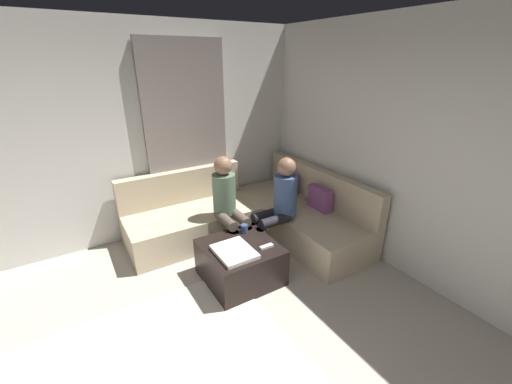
{
  "coord_description": "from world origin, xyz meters",
  "views": [
    {
      "loc": [
        1.22,
        -0.13,
        2.26
      ],
      "look_at": [
        -1.63,
        1.63,
        0.85
      ],
      "focal_mm": 22.43,
      "sensor_mm": 36.0,
      "label": 1
    }
  ],
  "objects_px": {
    "sectional_couch": "(254,216)",
    "person_on_couch_back": "(279,202)",
    "game_remote": "(266,246)",
    "ottoman": "(240,262)",
    "person_on_couch_side": "(228,202)",
    "coffee_mug": "(244,228)"
  },
  "relations": [
    {
      "from": "sectional_couch",
      "to": "person_on_couch_side",
      "type": "bearing_deg",
      "value": -72.11
    },
    {
      "from": "game_remote",
      "to": "person_on_couch_back",
      "type": "relative_size",
      "value": 0.12
    },
    {
      "from": "sectional_couch",
      "to": "ottoman",
      "type": "relative_size",
      "value": 3.36
    },
    {
      "from": "coffee_mug",
      "to": "person_on_couch_side",
      "type": "height_order",
      "value": "person_on_couch_side"
    },
    {
      "from": "game_remote",
      "to": "person_on_couch_back",
      "type": "distance_m",
      "value": 0.68
    },
    {
      "from": "coffee_mug",
      "to": "person_on_couch_side",
      "type": "relative_size",
      "value": 0.08
    },
    {
      "from": "ottoman",
      "to": "game_remote",
      "type": "xyz_separation_m",
      "value": [
        0.18,
        0.22,
        0.22
      ]
    },
    {
      "from": "ottoman",
      "to": "game_remote",
      "type": "distance_m",
      "value": 0.36
    },
    {
      "from": "person_on_couch_back",
      "to": "person_on_couch_side",
      "type": "bearing_deg",
      "value": 57.16
    },
    {
      "from": "ottoman",
      "to": "person_on_couch_back",
      "type": "distance_m",
      "value": 0.86
    },
    {
      "from": "person_on_couch_side",
      "to": "person_on_couch_back",
      "type": "bearing_deg",
      "value": 147.16
    },
    {
      "from": "sectional_couch",
      "to": "coffee_mug",
      "type": "distance_m",
      "value": 0.71
    },
    {
      "from": "ottoman",
      "to": "person_on_couch_side",
      "type": "bearing_deg",
      "value": 163.93
    },
    {
      "from": "ottoman",
      "to": "coffee_mug",
      "type": "bearing_deg",
      "value": 140.71
    },
    {
      "from": "sectional_couch",
      "to": "person_on_couch_back",
      "type": "bearing_deg",
      "value": 6.56
    },
    {
      "from": "person_on_couch_side",
      "to": "game_remote",
      "type": "bearing_deg",
      "value": 93.69
    },
    {
      "from": "sectional_couch",
      "to": "ottoman",
      "type": "distance_m",
      "value": 0.97
    },
    {
      "from": "sectional_couch",
      "to": "person_on_couch_back",
      "type": "xyz_separation_m",
      "value": [
        0.48,
        0.06,
        0.38
      ]
    },
    {
      "from": "person_on_couch_back",
      "to": "person_on_couch_side",
      "type": "distance_m",
      "value": 0.61
    },
    {
      "from": "sectional_couch",
      "to": "coffee_mug",
      "type": "height_order",
      "value": "sectional_couch"
    },
    {
      "from": "sectional_couch",
      "to": "ottoman",
      "type": "xyz_separation_m",
      "value": [
        0.74,
        -0.63,
        -0.07
      ]
    },
    {
      "from": "coffee_mug",
      "to": "ottoman",
      "type": "bearing_deg",
      "value": -39.29
    }
  ]
}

